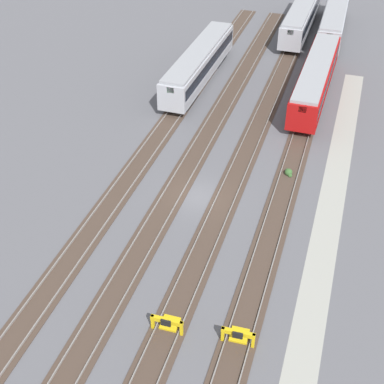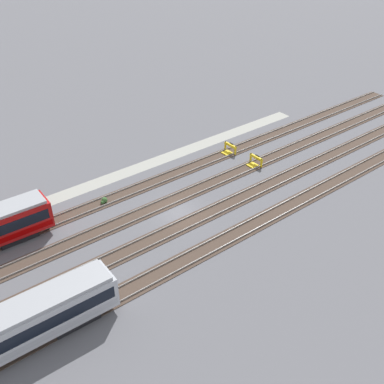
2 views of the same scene
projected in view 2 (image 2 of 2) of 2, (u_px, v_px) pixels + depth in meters
ground_plane at (178, 212)px, 46.66m from camera, size 400.00×400.00×0.00m
service_walkway at (128, 172)px, 53.30m from camera, size 54.00×2.00×0.01m
rail_track_nearest at (145, 185)px, 50.78m from camera, size 90.00×2.24×0.21m
rail_track_near_inner at (166, 203)px, 48.02m from camera, size 90.00×2.24×0.21m
rail_track_middle at (190, 222)px, 45.25m from camera, size 90.00×2.24×0.21m
rail_track_far_inner at (217, 244)px, 42.48m from camera, size 90.00×2.24×0.21m
bumper_stop_nearest_track at (229, 149)px, 56.84m from camera, size 1.38×2.01×1.22m
bumper_stop_near_inner_track at (255, 162)px, 54.29m from camera, size 1.36×2.01×1.22m
weed_clump at (104, 201)px, 47.99m from camera, size 0.92×0.70×0.64m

